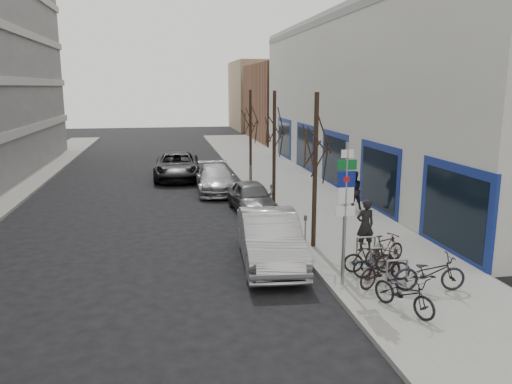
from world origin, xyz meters
name	(u,v)px	position (x,y,z in m)	size (l,w,h in m)	color
ground	(260,295)	(0.00, 0.00, 0.00)	(120.00, 120.00, 0.00)	black
sidewalk_east	(312,204)	(4.50, 10.00, 0.07)	(5.00, 70.00, 0.15)	slate
commercial_building	(478,98)	(17.00, 16.00, 5.00)	(20.00, 32.00, 10.00)	#B7B7B2
brick_building_far	(308,102)	(13.00, 40.00, 4.00)	(12.00, 14.00, 8.00)	brown
tan_building_far	(281,95)	(13.50, 55.00, 4.50)	(13.00, 12.00, 9.00)	#937A5B
highway_sign_pole	(345,206)	(2.40, -0.01, 2.46)	(0.55, 0.10, 4.20)	gray
bike_rack	(380,257)	(3.80, 0.60, 0.66)	(0.66, 2.26, 0.83)	gray
tree_near	(316,134)	(2.60, 3.50, 4.10)	(1.80, 1.80, 5.50)	black
tree_mid	(274,121)	(2.60, 10.00, 4.10)	(1.80, 1.80, 5.50)	black
tree_far	(250,114)	(2.60, 16.50, 4.10)	(1.80, 1.80, 5.50)	black
meter_front	(305,230)	(2.15, 3.00, 0.92)	(0.10, 0.08, 1.27)	gray
meter_mid	(271,196)	(2.15, 8.50, 0.92)	(0.10, 0.08, 1.27)	gray
meter_back	(250,175)	(2.15, 14.00, 0.92)	(0.10, 0.08, 1.27)	gray
bike_near_left	(404,290)	(3.30, -1.96, 0.71)	(0.56, 1.85, 1.13)	black
bike_near_right	(381,268)	(3.41, -0.33, 0.67)	(0.51, 1.72, 1.04)	black
bike_mid_curb	(382,263)	(3.65, 0.17, 0.65)	(0.50, 1.65, 1.00)	black
bike_mid_inner	(370,258)	(3.50, 0.69, 0.63)	(0.47, 1.58, 0.96)	black
bike_far_curb	(430,270)	(4.59, -0.87, 0.75)	(0.60, 1.98, 1.21)	black
bike_far_inner	(385,249)	(4.25, 1.27, 0.66)	(0.50, 1.69, 1.03)	black
parked_car_front	(270,239)	(0.80, 2.44, 0.85)	(1.80, 5.16, 1.70)	#A9A9AE
parked_car_mid	(252,197)	(1.40, 9.31, 0.71)	(1.68, 4.17, 1.42)	#48494D
parked_car_back	(216,179)	(0.23, 14.06, 0.72)	(2.03, 4.98, 1.45)	#9D9DA2
lane_car	(177,166)	(-1.73, 18.55, 0.82)	(2.71, 5.88, 1.63)	black
pedestrian_near	(365,225)	(4.17, 2.69, 1.05)	(0.66, 0.43, 1.81)	black
pedestrian_far	(353,190)	(5.96, 8.40, 1.05)	(0.66, 0.45, 1.80)	black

